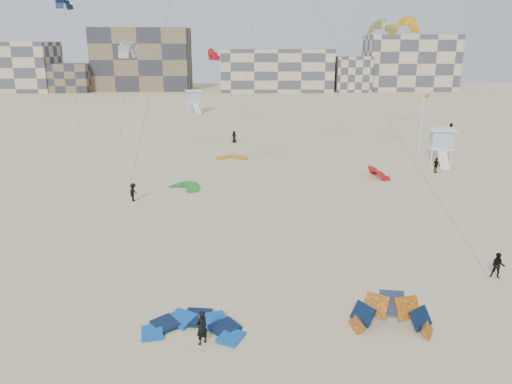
{
  "coord_description": "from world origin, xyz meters",
  "views": [
    {
      "loc": [
        1.8,
        -21.11,
        13.54
      ],
      "look_at": [
        2.19,
        6.0,
        5.45
      ],
      "focal_mm": 35.0,
      "sensor_mm": 36.0,
      "label": 1
    }
  ],
  "objects_px": {
    "kitesurfer_main": "(202,327)",
    "lifeguard_tower_near": "(441,146)",
    "kite_ground_blue": "(194,331)",
    "kite_ground_orange": "(391,329)"
  },
  "relations": [
    {
      "from": "kite_ground_blue",
      "to": "lifeguard_tower_near",
      "type": "xyz_separation_m",
      "value": [
        25.18,
        35.49,
        2.02
      ]
    },
    {
      "from": "kitesurfer_main",
      "to": "lifeguard_tower_near",
      "type": "height_order",
      "value": "lifeguard_tower_near"
    },
    {
      "from": "kitesurfer_main",
      "to": "lifeguard_tower_near",
      "type": "relative_size",
      "value": 0.29
    },
    {
      "from": "kite_ground_orange",
      "to": "lifeguard_tower_near",
      "type": "height_order",
      "value": "lifeguard_tower_near"
    },
    {
      "from": "kite_ground_orange",
      "to": "kitesurfer_main",
      "type": "bearing_deg",
      "value": -163.24
    },
    {
      "from": "lifeguard_tower_near",
      "to": "kite_ground_blue",
      "type": "bearing_deg",
      "value": -115.36
    },
    {
      "from": "kite_ground_blue",
      "to": "kite_ground_orange",
      "type": "relative_size",
      "value": 1.14
    },
    {
      "from": "kite_ground_orange",
      "to": "lifeguard_tower_near",
      "type": "distance_m",
      "value": 38.7
    },
    {
      "from": "kite_ground_blue",
      "to": "lifeguard_tower_near",
      "type": "distance_m",
      "value": 43.56
    },
    {
      "from": "kite_ground_blue",
      "to": "kite_ground_orange",
      "type": "height_order",
      "value": "kite_ground_orange"
    }
  ]
}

